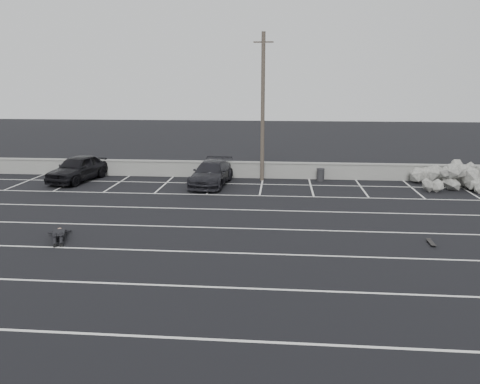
# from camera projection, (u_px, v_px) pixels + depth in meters

# --- Properties ---
(ground) EXTENTS (120.00, 120.00, 0.00)m
(ground) POSITION_uv_depth(u_px,v_px,m) (221.00, 253.00, 17.40)
(ground) COLOR black
(ground) RESTS_ON ground
(seawall) EXTENTS (50.00, 0.45, 1.06)m
(seawall) POSITION_uv_depth(u_px,v_px,m) (248.00, 169.00, 30.84)
(seawall) COLOR gray
(seawall) RESTS_ON ground
(stall_lines) EXTENTS (36.00, 20.05, 0.01)m
(stall_lines) POSITION_uv_depth(u_px,v_px,m) (232.00, 219.00, 21.68)
(stall_lines) COLOR silver
(stall_lines) RESTS_ON ground
(car_left) EXTENTS (2.84, 5.10, 1.64)m
(car_left) POSITION_uv_depth(u_px,v_px,m) (78.00, 168.00, 29.75)
(car_left) COLOR black
(car_left) RESTS_ON ground
(car_right) EXTENTS (2.47, 5.14, 1.44)m
(car_right) POSITION_uv_depth(u_px,v_px,m) (211.00, 173.00, 28.64)
(car_right) COLOR black
(car_right) RESTS_ON ground
(utility_pole) EXTENTS (1.22, 0.24, 9.13)m
(utility_pole) POSITION_uv_depth(u_px,v_px,m) (263.00, 108.00, 29.05)
(utility_pole) COLOR #4C4238
(utility_pole) RESTS_ON ground
(trash_bin) EXTENTS (0.53, 0.53, 0.80)m
(trash_bin) POSITION_uv_depth(u_px,v_px,m) (320.00, 175.00, 29.83)
(trash_bin) COLOR #252528
(trash_bin) RESTS_ON ground
(riprap_pile) EXTENTS (4.47, 3.62, 1.39)m
(riprap_pile) POSITION_uv_depth(u_px,v_px,m) (457.00, 179.00, 28.06)
(riprap_pile) COLOR gray
(riprap_pile) RESTS_ON ground
(person) EXTENTS (2.70, 3.10, 0.48)m
(person) POSITION_uv_depth(u_px,v_px,m) (59.00, 232.00, 19.07)
(person) COLOR black
(person) RESTS_ON ground
(skateboard) EXTENTS (0.21, 0.71, 0.08)m
(skateboard) POSITION_uv_depth(u_px,v_px,m) (431.00, 243.00, 18.26)
(skateboard) COLOR black
(skateboard) RESTS_ON ground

